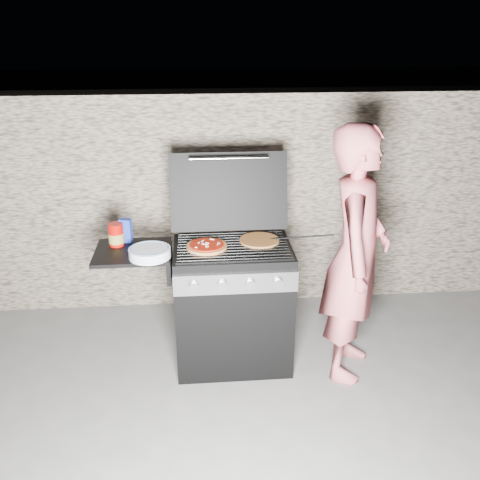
{
  "coord_description": "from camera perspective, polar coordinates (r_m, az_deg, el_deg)",
  "views": [
    {
      "loc": [
        -0.24,
        -3.31,
        2.33
      ],
      "look_at": [
        0.05,
        0.0,
        0.95
      ],
      "focal_mm": 40.0,
      "sensor_mm": 36.0,
      "label": 1
    }
  ],
  "objects": [
    {
      "name": "sauce_jar",
      "position": [
        3.71,
        -13.08,
        0.57
      ],
      "size": [
        0.12,
        0.12,
        0.16
      ],
      "primitive_type": "cylinder",
      "rotation": [
        0.0,
        0.0,
        0.28
      ],
      "color": "#9A0904",
      "rests_on": "gas_grill"
    },
    {
      "name": "stone_wall",
      "position": [
        4.6,
        -1.77,
        4.41
      ],
      "size": [
        8.0,
        0.35,
        1.8
      ],
      "primitive_type": "cube",
      "color": "gray",
      "rests_on": "ground"
    },
    {
      "name": "pizza_topped",
      "position": [
        3.58,
        -3.57,
        -0.61
      ],
      "size": [
        0.34,
        0.34,
        0.03
      ],
      "primitive_type": null,
      "rotation": [
        0.0,
        0.0,
        -0.33
      ],
      "color": "#DFBE75",
      "rests_on": "gas_grill"
    },
    {
      "name": "ground",
      "position": [
        4.06,
        -0.72,
        -12.52
      ],
      "size": [
        50.0,
        50.0,
        0.0
      ],
      "primitive_type": "plane",
      "color": "#585756"
    },
    {
      "name": "person",
      "position": [
        3.63,
        12.27,
        -1.62
      ],
      "size": [
        0.63,
        0.75,
        1.75
      ],
      "primitive_type": "imported",
      "rotation": [
        0.0,
        0.0,
        1.19
      ],
      "color": "#C65A60",
      "rests_on": "ground"
    },
    {
      "name": "tongs",
      "position": [
        3.65,
        6.4,
        0.31
      ],
      "size": [
        0.43,
        0.16,
        0.09
      ],
      "primitive_type": "cylinder",
      "rotation": [
        0.0,
        1.4,
        -0.34
      ],
      "color": "black",
      "rests_on": "gas_grill"
    },
    {
      "name": "blue_carton",
      "position": [
        3.74,
        -12.08,
        0.98
      ],
      "size": [
        0.09,
        0.06,
        0.17
      ],
      "primitive_type": "cube",
      "rotation": [
        0.0,
        0.0,
        -0.26
      ],
      "color": "navy",
      "rests_on": "gas_grill"
    },
    {
      "name": "gas_grill",
      "position": [
        3.81,
        -4.54,
        -7.04
      ],
      "size": [
        1.34,
        0.79,
        0.91
      ],
      "primitive_type": null,
      "color": "black",
      "rests_on": "ground"
    },
    {
      "name": "pizza_plain",
      "position": [
        3.68,
        2.08,
        -0.02
      ],
      "size": [
        0.33,
        0.33,
        0.01
      ],
      "primitive_type": "cylinder",
      "rotation": [
        0.0,
        0.0,
        0.24
      ],
      "color": "#BF7634",
      "rests_on": "gas_grill"
    },
    {
      "name": "plate_stack",
      "position": [
        3.49,
        -9.61,
        -1.35
      ],
      "size": [
        0.27,
        0.27,
        0.06
      ],
      "primitive_type": "cylinder",
      "rotation": [
        0.0,
        0.0,
        -0.0
      ],
      "color": "silver",
      "rests_on": "gas_grill"
    }
  ]
}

